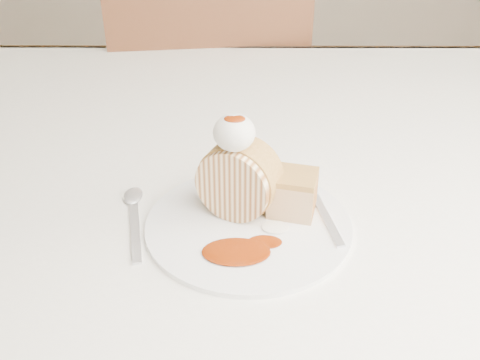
{
  "coord_description": "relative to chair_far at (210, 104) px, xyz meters",
  "views": [
    {
      "loc": [
        -0.03,
        -0.53,
        1.13
      ],
      "look_at": [
        -0.04,
        -0.01,
        0.81
      ],
      "focal_mm": 40.0,
      "sensor_mm": 36.0,
      "label": 1
    }
  ],
  "objects": [
    {
      "name": "cake_chunk",
      "position": [
        0.15,
        -0.77,
        0.22
      ],
      "size": [
        0.06,
        0.06,
        0.04
      ],
      "primitive_type": "cube",
      "rotation": [
        0.0,
        0.0,
        -0.25
      ],
      "color": "#B58344",
      "rests_on": "plate"
    },
    {
      "name": "plate",
      "position": [
        0.09,
        -0.8,
        0.2
      ],
      "size": [
        0.29,
        0.29,
        0.01
      ],
      "primitive_type": "cylinder",
      "rotation": [
        0.0,
        0.0,
        -0.25
      ],
      "color": "white",
      "rests_on": "table"
    },
    {
      "name": "chair_far",
      "position": [
        0.0,
        0.0,
        0.0
      ],
      "size": [
        0.51,
        0.51,
        0.97
      ],
      "rotation": [
        0.0,
        0.0,
        3.27
      ],
      "color": "brown",
      "rests_on": "ground"
    },
    {
      "name": "caramel_drizzle",
      "position": [
        0.08,
        -0.78,
        0.34
      ],
      "size": [
        0.02,
        0.02,
        0.01
      ],
      "primitive_type": "ellipsoid",
      "color": "#742204",
      "rests_on": "whipped_cream"
    },
    {
      "name": "caramel_pool",
      "position": [
        0.08,
        -0.85,
        0.2
      ],
      "size": [
        0.09,
        0.07,
        0.0
      ],
      "primitive_type": null,
      "rotation": [
        0.0,
        0.0,
        -0.25
      ],
      "color": "#742204",
      "rests_on": "plate"
    },
    {
      "name": "fork",
      "position": [
        0.19,
        -0.79,
        0.2
      ],
      "size": [
        0.04,
        0.14,
        0.0
      ],
      "primitive_type": "cube",
      "rotation": [
        0.0,
        0.0,
        0.17
      ],
      "color": "silver",
      "rests_on": "plate"
    },
    {
      "name": "roulade_slice",
      "position": [
        0.08,
        -0.77,
        0.25
      ],
      "size": [
        0.1,
        0.08,
        0.09
      ],
      "primitive_type": "cylinder",
      "rotation": [
        1.57,
        0.0,
        -0.42
      ],
      "color": "#FDE4B0",
      "rests_on": "plate"
    },
    {
      "name": "spoon",
      "position": [
        -0.04,
        -0.81,
        0.2
      ],
      "size": [
        0.05,
        0.14,
        0.0
      ],
      "primitive_type": "cube",
      "rotation": [
        0.0,
        0.0,
        0.2
      ],
      "color": "silver",
      "rests_on": "table"
    },
    {
      "name": "table",
      "position": [
        0.12,
        -0.57,
        0.11
      ],
      "size": [
        1.4,
        0.9,
        0.75
      ],
      "color": "white",
      "rests_on": "ground"
    },
    {
      "name": "whipped_cream",
      "position": [
        0.08,
        -0.78,
        0.31
      ],
      "size": [
        0.05,
        0.05,
        0.04
      ],
      "primitive_type": "ellipsoid",
      "color": "silver",
      "rests_on": "roulade_slice"
    }
  ]
}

